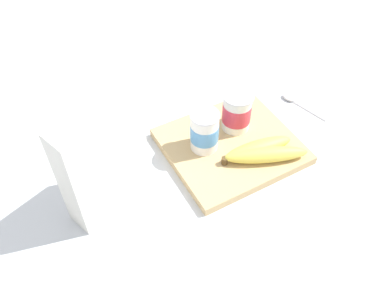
% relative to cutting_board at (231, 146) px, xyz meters
% --- Properties ---
extents(ground_plane, '(2.40, 2.40, 0.00)m').
position_rel_cutting_board_xyz_m(ground_plane, '(0.00, 0.00, -0.01)').
color(ground_plane, silver).
extents(cutting_board, '(0.29, 0.26, 0.02)m').
position_rel_cutting_board_xyz_m(cutting_board, '(0.00, 0.00, 0.00)').
color(cutting_board, tan).
rests_on(cutting_board, ground_plane).
extents(cereal_box, '(0.18, 0.11, 0.24)m').
position_rel_cutting_board_xyz_m(cereal_box, '(-0.29, 0.00, 0.11)').
color(cereal_box, white).
rests_on(cereal_box, ground_plane).
extents(yogurt_cup_front, '(0.06, 0.06, 0.10)m').
position_rel_cutting_board_xyz_m(yogurt_cup_front, '(-0.06, 0.02, 0.06)').
color(yogurt_cup_front, white).
rests_on(yogurt_cup_front, cutting_board).
extents(yogurt_cup_back, '(0.07, 0.07, 0.10)m').
position_rel_cutting_board_xyz_m(yogurt_cup_back, '(0.04, 0.04, 0.06)').
color(yogurt_cup_back, white).
rests_on(yogurt_cup_back, cutting_board).
extents(banana_bunch, '(0.18, 0.11, 0.03)m').
position_rel_cutting_board_xyz_m(banana_bunch, '(0.04, -0.07, 0.03)').
color(banana_bunch, '#EED951').
rests_on(banana_bunch, cutting_board).
extents(spoon, '(0.05, 0.13, 0.01)m').
position_rel_cutting_board_xyz_m(spoon, '(0.23, 0.05, -0.01)').
color(spoon, silver).
rests_on(spoon, ground_plane).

